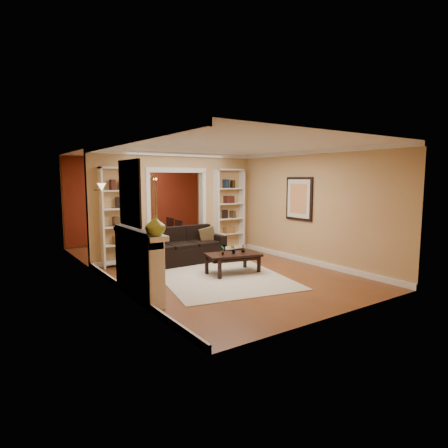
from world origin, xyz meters
TOP-DOWN VIEW (x-y plane):
  - floor at (0.00, 0.00)m, footprint 8.00×8.00m
  - ceiling at (0.00, 0.00)m, footprint 8.00×8.00m
  - wall_back at (0.00, 4.00)m, footprint 8.00×0.00m
  - wall_front at (0.00, -4.00)m, footprint 8.00×0.00m
  - wall_left at (-2.25, 0.00)m, footprint 0.00×8.00m
  - wall_right at (2.25, 0.00)m, footprint 0.00×8.00m
  - partition_wall at (0.00, 1.20)m, footprint 4.50×0.15m
  - red_back_panel at (0.00, 3.97)m, footprint 4.44×0.04m
  - dining_window at (0.00, 3.93)m, footprint 0.78×0.03m
  - area_rug at (-0.15, -1.00)m, footprint 3.08×3.83m
  - sofa at (-0.31, 0.45)m, footprint 2.18×0.94m
  - pillow_left at (-1.08, 0.43)m, footprint 0.39×0.21m
  - pillow_right at (0.46, 0.43)m, footprint 0.40×0.20m
  - coffee_table at (0.18, -1.08)m, footprint 1.26×0.87m
  - plant_left at (-0.08, -1.08)m, footprint 0.13×0.12m
  - plant_center at (0.18, -1.08)m, footprint 0.13×0.14m
  - plant_right at (0.45, -1.08)m, footprint 0.13×0.13m
  - bookshelf_left at (-1.55, 1.03)m, footprint 0.90×0.30m
  - bookshelf_right at (1.55, 1.03)m, footprint 0.90×0.30m
  - fireplace at (-2.09, -1.50)m, footprint 0.32×1.70m
  - vase at (-2.09, -2.20)m, footprint 0.37×0.37m
  - mirror at (-2.23, -1.50)m, footprint 0.03×0.95m
  - wall_sconce at (-2.15, 0.55)m, footprint 0.18×0.18m
  - framed_art at (2.21, -1.00)m, footprint 0.04×0.85m
  - dining_table at (-0.08, 2.72)m, footprint 1.79×1.00m
  - dining_chair_nw at (-0.63, 2.42)m, footprint 0.45×0.45m
  - dining_chair_ne at (0.47, 2.42)m, footprint 0.50×0.50m
  - dining_chair_sw at (-0.63, 3.02)m, footprint 0.46×0.46m
  - dining_chair_se at (0.47, 3.02)m, footprint 0.52×0.52m
  - chandelier at (0.00, 2.70)m, footprint 0.50×0.50m

SIDE VIEW (x-z plane):
  - floor at x=0.00m, z-range 0.00..0.00m
  - area_rug at x=-0.15m, z-range 0.00..0.01m
  - coffee_table at x=0.18m, z-range 0.00..0.43m
  - dining_table at x=-0.08m, z-range 0.00..0.63m
  - dining_chair_nw at x=-0.63m, z-range 0.00..0.80m
  - dining_chair_ne at x=0.47m, z-range 0.00..0.83m
  - dining_chair_sw at x=-0.63m, z-range 0.00..0.84m
  - sofa at x=-0.31m, z-range 0.00..0.85m
  - dining_chair_se at x=0.47m, z-range 0.00..0.86m
  - plant_right at x=0.45m, z-range 0.43..0.61m
  - plant_center at x=0.18m, z-range 0.43..0.63m
  - plant_left at x=-0.08m, z-range 0.43..0.64m
  - fireplace at x=-2.09m, z-range 0.00..1.16m
  - pillow_left at x=-1.08m, z-range 0.42..0.79m
  - pillow_right at x=0.46m, z-range 0.42..0.80m
  - bookshelf_left at x=-1.55m, z-range 0.00..2.30m
  - bookshelf_right at x=1.55m, z-range 0.00..2.30m
  - red_back_panel at x=0.00m, z-range 0.00..2.64m
  - vase at x=-2.09m, z-range 1.16..1.49m
  - wall_back at x=0.00m, z-range -2.65..5.35m
  - wall_front at x=0.00m, z-range -2.65..5.35m
  - wall_left at x=-2.25m, z-range -2.65..5.35m
  - wall_right at x=2.25m, z-range -2.65..5.35m
  - partition_wall at x=0.00m, z-range 0.00..2.70m
  - dining_window at x=0.00m, z-range 1.06..2.04m
  - framed_art at x=2.21m, z-range 1.02..2.08m
  - mirror at x=-2.23m, z-range 1.25..2.35m
  - wall_sconce at x=-2.15m, z-range 1.72..1.94m
  - chandelier at x=0.00m, z-range 1.87..2.17m
  - ceiling at x=0.00m, z-range 2.70..2.70m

